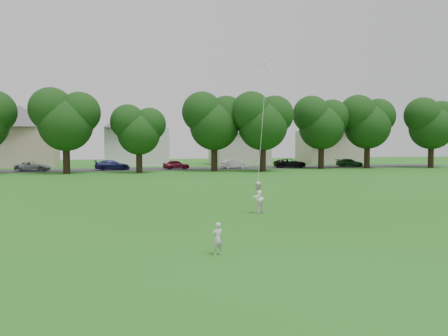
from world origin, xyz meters
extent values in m
plane|color=#265E15|center=(0.00, 0.00, 0.00)|extent=(160.00, 160.00, 0.00)
cube|color=#2D2D30|center=(0.00, 42.00, 0.01)|extent=(90.00, 7.00, 0.01)
imported|color=silver|center=(-0.45, -2.26, 0.48)|extent=(0.40, 0.33, 0.96)
imported|color=white|center=(3.11, 4.65, 0.75)|extent=(0.92, 0.89, 1.50)
plane|color=white|center=(3.98, 5.88, 7.20)|extent=(0.78, 0.98, 0.79)
cylinder|color=white|center=(3.55, 5.27, 4.14)|extent=(0.01, 0.01, 6.31)
cylinder|color=black|center=(-8.28, 35.58, 1.81)|extent=(0.75, 0.75, 3.61)
cylinder|color=black|center=(-0.55, 34.92, 1.48)|extent=(0.69, 0.69, 2.95)
cylinder|color=black|center=(8.29, 35.98, 1.82)|extent=(0.75, 0.75, 3.64)
cylinder|color=black|center=(13.71, 34.07, 1.81)|extent=(0.75, 0.75, 3.62)
cylinder|color=black|center=(23.09, 37.76, 1.84)|extent=(0.76, 0.76, 3.68)
cylinder|color=black|center=(29.67, 37.44, 1.89)|extent=(0.76, 0.76, 3.78)
cylinder|color=black|center=(38.59, 36.04, 1.84)|extent=(0.76, 0.76, 3.69)
imported|color=gray|center=(-12.58, 41.00, 0.57)|extent=(4.16, 2.22, 1.11)
imported|color=#161747|center=(-3.49, 41.00, 0.63)|extent=(4.43, 2.19, 1.24)
imported|color=maroon|center=(4.45, 41.00, 0.59)|extent=(3.48, 1.61, 1.16)
imported|color=silver|center=(12.12, 41.00, 0.59)|extent=(3.63, 1.58, 1.16)
imported|color=black|center=(20.12, 41.00, 0.62)|extent=(4.51, 2.23, 1.23)
imported|color=#194B1C|center=(29.17, 41.00, 0.56)|extent=(3.97, 1.97, 1.11)
cube|color=#BCA98D|center=(-16.00, 52.00, 2.78)|extent=(9.80, 6.31, 5.56)
pyramid|color=#4F4D52|center=(-16.00, 52.00, 8.63)|extent=(14.14, 14.14, 3.06)
cube|color=silver|center=(0.00, 52.00, 2.76)|extent=(9.09, 6.98, 5.53)
pyramid|color=#4F4D52|center=(0.00, 52.00, 8.57)|extent=(13.11, 13.11, 3.04)
cube|color=beige|center=(16.00, 52.00, 2.46)|extent=(8.25, 7.57, 4.91)
pyramid|color=#4F4D52|center=(16.00, 52.00, 7.61)|extent=(11.90, 11.90, 2.70)
cube|color=#BEB19D|center=(32.00, 52.00, 2.71)|extent=(9.88, 6.56, 5.41)
pyramid|color=#4F4D52|center=(32.00, 52.00, 8.39)|extent=(14.25, 14.25, 2.98)
camera|label=1|loc=(-3.37, -14.51, 3.25)|focal=35.00mm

